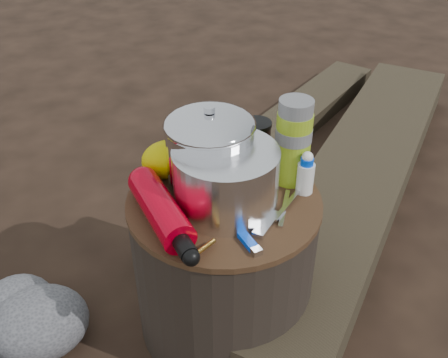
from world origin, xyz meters
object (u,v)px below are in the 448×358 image
object	(u,v)px
camping_pot	(210,151)
thermos	(293,142)
travel_mug	(256,141)
log_main	(359,178)
fuel_bottle	(161,209)
stump	(224,264)

from	to	relation	value
camping_pot	thermos	distance (m)	0.20
camping_pot	travel_mug	bearing A→B (deg)	31.46
log_main	camping_pot	world-z (taller)	camping_pot
fuel_bottle	thermos	size ratio (longest dim) A/B	1.43
stump	fuel_bottle	xyz separation A→B (m)	(-0.16, -0.04, 0.25)
camping_pot	travel_mug	size ratio (longest dim) A/B	1.90
camping_pot	fuel_bottle	xyz separation A→B (m)	(-0.14, -0.10, -0.07)
log_main	camping_pot	bearing A→B (deg)	-107.61
stump	thermos	bearing A→B (deg)	10.87
travel_mug	stump	bearing A→B (deg)	-131.57
thermos	stump	bearing A→B (deg)	-169.13
log_main	camping_pot	distance (m)	0.87
fuel_bottle	travel_mug	world-z (taller)	travel_mug
log_main	thermos	world-z (taller)	thermos
log_main	stump	bearing A→B (deg)	-103.32
fuel_bottle	travel_mug	size ratio (longest dim) A/B	2.81
stump	log_main	bearing A→B (deg)	33.26
stump	thermos	distance (m)	0.37
stump	camping_pot	bearing A→B (deg)	107.03
thermos	travel_mug	xyz separation A→B (m)	(-0.05, 0.11, -0.05)
travel_mug	log_main	bearing A→B (deg)	28.23
fuel_bottle	thermos	world-z (taller)	thermos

